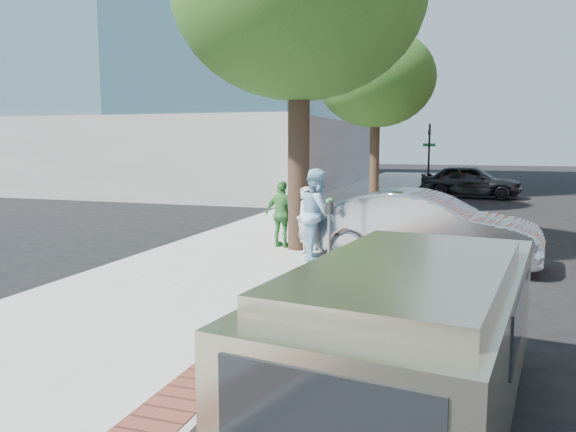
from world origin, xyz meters
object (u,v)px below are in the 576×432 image
at_px(person_green, 282,214).
at_px(van, 418,332).
at_px(person_officer, 317,214).
at_px(sedan_silver, 424,228).
at_px(bg_car, 470,181).
at_px(parking_meter, 329,218).
at_px(person_gray, 305,222).

xyz_separation_m(person_green, van, (4.08, -7.76, -0.04)).
relative_size(person_green, van, 0.34).
height_order(person_officer, sedan_silver, person_officer).
bearing_deg(person_officer, van, -175.74).
bearing_deg(bg_car, van, -174.72).
relative_size(person_green, bg_car, 0.34).
relative_size(parking_meter, person_officer, 0.72).
height_order(sedan_silver, bg_car, sedan_silver).
bearing_deg(person_gray, bg_car, 134.35).
bearing_deg(person_green, sedan_silver, -171.04).
relative_size(parking_meter, van, 0.30).
bearing_deg(van, person_officer, 120.81).
distance_m(parking_meter, sedan_silver, 2.56).
height_order(person_officer, bg_car, person_officer).
bearing_deg(bg_car, parking_meter, 177.74).
bearing_deg(parking_meter, person_officer, 119.89).
relative_size(person_gray, bg_car, 0.33).
xyz_separation_m(person_gray, van, (3.22, -6.83, -0.01)).
bearing_deg(person_gray, sedan_silver, 72.04).
xyz_separation_m(parking_meter, bg_car, (2.60, 18.30, -0.38)).
relative_size(person_green, sedan_silver, 0.33).
distance_m(parking_meter, person_green, 2.62).
distance_m(person_officer, bg_car, 17.72).
bearing_deg(sedan_silver, person_officer, 119.76).
height_order(parking_meter, person_gray, person_gray).
xyz_separation_m(person_officer, van, (2.87, -6.65, -0.23)).
bearing_deg(sedan_silver, van, -168.57).
height_order(parking_meter, sedan_silver, sedan_silver).
bearing_deg(person_gray, parking_meter, 4.77).
distance_m(parking_meter, person_gray, 1.37).
relative_size(person_gray, van, 0.33).
distance_m(person_green, sedan_silver, 3.49).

